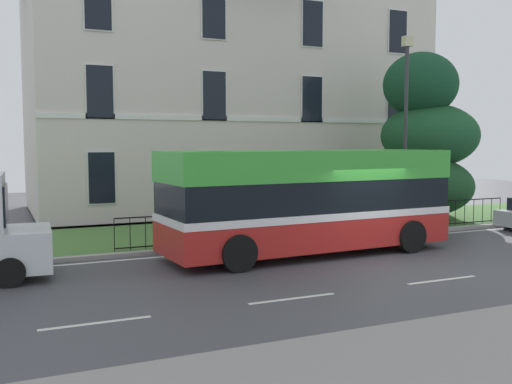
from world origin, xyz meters
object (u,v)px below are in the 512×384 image
(single_decker_bus, at_px, (309,200))
(street_lamp_post, at_px, (406,119))
(georgian_townhouse, at_px, (225,77))
(evergreen_tree, at_px, (425,144))

(single_decker_bus, xyz_separation_m, street_lamp_post, (5.58, 2.69, 2.50))
(georgian_townhouse, distance_m, evergreen_tree, 10.41)
(single_decker_bus, bearing_deg, georgian_townhouse, 76.58)
(street_lamp_post, bearing_deg, evergreen_tree, 34.86)
(evergreen_tree, xyz_separation_m, street_lamp_post, (-2.26, -1.57, 0.91))
(evergreen_tree, relative_size, street_lamp_post, 0.97)
(evergreen_tree, height_order, street_lamp_post, street_lamp_post)
(single_decker_bus, bearing_deg, evergreen_tree, 25.56)
(georgian_townhouse, xyz_separation_m, evergreen_tree, (5.55, -8.17, -3.28))
(georgian_townhouse, xyz_separation_m, single_decker_bus, (-2.29, -12.44, -4.88))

